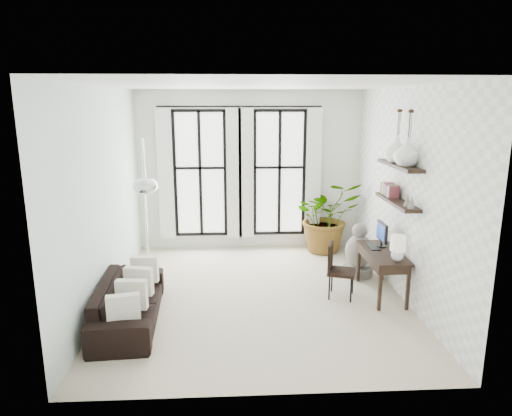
{
  "coord_description": "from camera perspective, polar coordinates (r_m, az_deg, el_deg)",
  "views": [
    {
      "loc": [
        -0.37,
        -6.65,
        2.97
      ],
      "look_at": [
        0.01,
        0.3,
        1.34
      ],
      "focal_mm": 32.0,
      "sensor_mm": 36.0,
      "label": 1
    }
  ],
  "objects": [
    {
      "name": "vase_b",
      "position": [
        7.2,
        17.19,
        6.97
      ],
      "size": [
        0.37,
        0.37,
        0.38
      ],
      "primitive_type": "imported",
      "color": "white",
      "rests_on": "shelf_upper"
    },
    {
      "name": "wall_left",
      "position": [
        7.05,
        -18.52,
        1.26
      ],
      "size": [
        0.0,
        5.0,
        5.0
      ],
      "primitive_type": "plane",
      "rotation": [
        1.57,
        0.0,
        1.57
      ],
      "color": "silver",
      "rests_on": "floor"
    },
    {
      "name": "desk",
      "position": [
        7.29,
        15.7,
        -5.64
      ],
      "size": [
        0.51,
        1.21,
        1.11
      ],
      "color": "black",
      "rests_on": "floor"
    },
    {
      "name": "vase_a",
      "position": [
        6.83,
        18.34,
        6.59
      ],
      "size": [
        0.37,
        0.37,
        0.38
      ],
      "primitive_type": "imported",
      "color": "white",
      "rests_on": "shelf_upper"
    },
    {
      "name": "sofa",
      "position": [
        6.62,
        -15.61,
        -11.23
      ],
      "size": [
        0.9,
        2.04,
        0.58
      ],
      "primitive_type": "imported",
      "rotation": [
        0.0,
        0.0,
        1.63
      ],
      "color": "black",
      "rests_on": "floor"
    },
    {
      "name": "plant",
      "position": [
        9.27,
        8.8,
        -1.0
      ],
      "size": [
        1.48,
        1.34,
        1.46
      ],
      "primitive_type": "imported",
      "rotation": [
        0.0,
        0.0,
        0.17
      ],
      "color": "#2D7228",
      "rests_on": "floor"
    },
    {
      "name": "wall_right",
      "position": [
        7.28,
        18.07,
        1.66
      ],
      "size": [
        0.0,
        5.0,
        5.0
      ],
      "primitive_type": "plane",
      "rotation": [
        1.57,
        0.0,
        -1.57
      ],
      "color": "white",
      "rests_on": "floor"
    },
    {
      "name": "throw_pillows",
      "position": [
        6.51,
        -14.85,
        -9.58
      ],
      "size": [
        0.4,
        1.52,
        0.4
      ],
      "color": "silver",
      "rests_on": "sofa"
    },
    {
      "name": "wall_shelves",
      "position": [
        7.17,
        17.21,
        2.59
      ],
      "size": [
        0.25,
        1.3,
        0.6
      ],
      "color": "black",
      "rests_on": "wall_right"
    },
    {
      "name": "windows",
      "position": [
        9.19,
        -2.01,
        4.32
      ],
      "size": [
        3.26,
        0.13,
        2.65
      ],
      "color": "white",
      "rests_on": "wall_back"
    },
    {
      "name": "ceiling",
      "position": [
        6.67,
        0.09,
        15.14
      ],
      "size": [
        5.0,
        5.0,
        0.0
      ],
      "primitive_type": "plane",
      "color": "white",
      "rests_on": "wall_back"
    },
    {
      "name": "desk_chair",
      "position": [
        7.2,
        10.06,
        -7.21
      ],
      "size": [
        0.52,
        0.52,
        0.86
      ],
      "rotation": [
        0.0,
        0.0,
        -0.33
      ],
      "color": "black",
      "rests_on": "floor"
    },
    {
      "name": "buddha",
      "position": [
        8.16,
        12.7,
        -5.58
      ],
      "size": [
        0.52,
        0.52,
        0.94
      ],
      "color": "gray",
      "rests_on": "floor"
    },
    {
      "name": "arc_lamp",
      "position": [
        7.14,
        -13.83,
        4.28
      ],
      "size": [
        0.75,
        2.37,
        2.46
      ],
      "color": "silver",
      "rests_on": "floor"
    },
    {
      "name": "wall_back",
      "position": [
        9.26,
        -0.78,
        4.65
      ],
      "size": [
        4.5,
        0.0,
        4.5
      ],
      "primitive_type": "plane",
      "rotation": [
        1.57,
        0.0,
        0.0
      ],
      "color": "white",
      "rests_on": "floor"
    },
    {
      "name": "floor",
      "position": [
        7.29,
        0.08,
        -10.87
      ],
      "size": [
        5.0,
        5.0,
        0.0
      ],
      "primitive_type": "plane",
      "color": "beige",
      "rests_on": "ground"
    }
  ]
}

